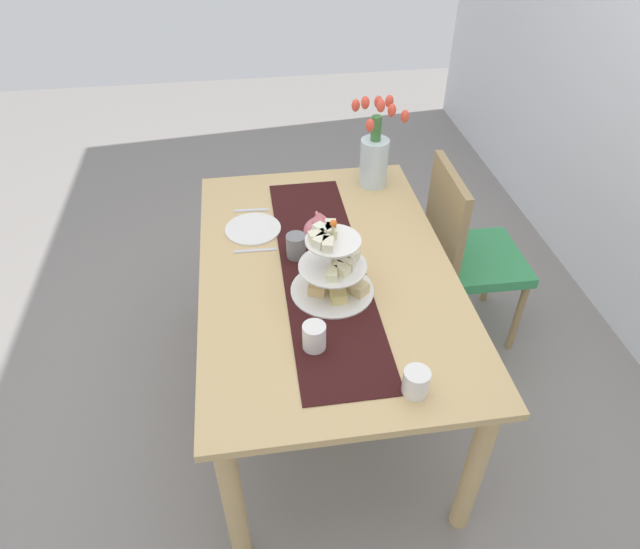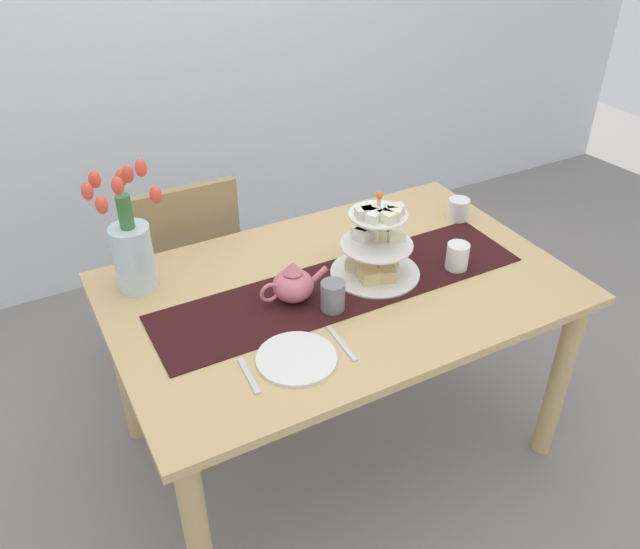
{
  "view_description": "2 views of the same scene",
  "coord_description": "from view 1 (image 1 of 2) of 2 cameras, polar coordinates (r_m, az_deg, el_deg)",
  "views": [
    {
      "loc": [
        1.62,
        -0.26,
        2.07
      ],
      "look_at": [
        0.07,
        -0.04,
        0.77
      ],
      "focal_mm": 31.4,
      "sensor_mm": 36.0,
      "label": 1
    },
    {
      "loc": [
        -0.89,
        -1.5,
        1.95
      ],
      "look_at": [
        -0.07,
        0.0,
        0.8
      ],
      "focal_mm": 36.46,
      "sensor_mm": 36.0,
      "label": 2
    }
  ],
  "objects": [
    {
      "name": "mug_grey",
      "position": [
        2.14,
        -2.45,
        2.92
      ],
      "size": [
        0.08,
        0.08,
        0.09
      ],
      "primitive_type": "cylinder",
      "color": "slate",
      "rests_on": "table_runner"
    },
    {
      "name": "teapot",
      "position": [
        2.21,
        -0.01,
        4.62
      ],
      "size": [
        0.24,
        0.13,
        0.14
      ],
      "color": "#D66B75",
      "rests_on": "table_runner"
    },
    {
      "name": "mug_white_text",
      "position": [
        1.78,
        -0.6,
        -6.38
      ],
      "size": [
        0.08,
        0.08,
        0.09
      ],
      "primitive_type": "cylinder",
      "color": "white",
      "rests_on": "dining_table"
    },
    {
      "name": "tulip_vase",
      "position": [
        2.56,
        5.59,
        12.12
      ],
      "size": [
        0.22,
        0.23,
        0.43
      ],
      "color": "silver",
      "rests_on": "dining_table"
    },
    {
      "name": "table_runner",
      "position": [
        2.11,
        0.29,
        0.67
      ],
      "size": [
        1.25,
        0.31,
        0.0
      ],
      "primitive_type": "cube",
      "color": "black",
      "rests_on": "dining_table"
    },
    {
      "name": "chair_left",
      "position": [
        2.68,
        14.52,
        2.52
      ],
      "size": [
        0.43,
        0.43,
        0.91
      ],
      "color": "#9C8254",
      "rests_on": "ground_plane"
    },
    {
      "name": "dinner_plate_left",
      "position": [
        2.33,
        -6.84,
        4.63
      ],
      "size": [
        0.23,
        0.23,
        0.01
      ],
      "primitive_type": "cylinder",
      "color": "white",
      "rests_on": "dining_table"
    },
    {
      "name": "dining_table",
      "position": [
        2.18,
        0.64,
        -1.5
      ],
      "size": [
        1.49,
        0.95,
        0.74
      ],
      "color": "tan",
      "rests_on": "ground_plane"
    },
    {
      "name": "ground_plane",
      "position": [
        2.64,
        0.54,
        -11.87
      ],
      "size": [
        8.0,
        8.0,
        0.0
      ],
      "primitive_type": "plane",
      "color": "gray"
    },
    {
      "name": "cream_jug",
      "position": [
        1.69,
        9.76,
        -10.76
      ],
      "size": [
        0.08,
        0.08,
        0.08
      ],
      "primitive_type": "cylinder",
      "color": "white",
      "rests_on": "dining_table"
    },
    {
      "name": "tiered_cake_stand",
      "position": [
        1.95,
        1.36,
        0.56
      ],
      "size": [
        0.3,
        0.3,
        0.3
      ],
      "color": "beige",
      "rests_on": "table_runner"
    },
    {
      "name": "fork_left",
      "position": [
        2.45,
        -7.02,
        6.51
      ],
      "size": [
        0.03,
        0.15,
        0.01
      ],
      "primitive_type": "cube",
      "rotation": [
        0.0,
        0.0,
        -0.07
      ],
      "color": "silver",
      "rests_on": "dining_table"
    },
    {
      "name": "knife_left",
      "position": [
        2.21,
        -6.63,
        2.45
      ],
      "size": [
        0.02,
        0.17,
        0.01
      ],
      "primitive_type": "cube",
      "rotation": [
        0.0,
        0.0,
        -0.03
      ],
      "color": "silver",
      "rests_on": "dining_table"
    }
  ]
}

